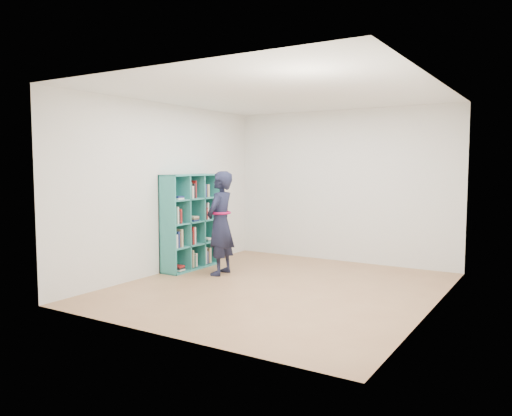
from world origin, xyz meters
The scene contains 9 objects.
floor centered at (0.00, 0.00, 0.00)m, with size 4.50×4.50×0.00m, color #976744.
ceiling centered at (0.00, 0.00, 2.60)m, with size 4.50×4.50×0.00m, color white.
wall_left centered at (-2.00, 0.00, 1.30)m, with size 0.02×4.50×2.60m, color silver.
wall_right centered at (2.00, 0.00, 1.30)m, with size 0.02×4.50×2.60m, color silver.
wall_back centered at (0.00, 2.25, 1.30)m, with size 4.00×0.02×2.60m, color silver.
wall_front centered at (0.00, -2.25, 1.30)m, with size 4.00×0.02×2.60m, color silver.
bookshelf centered at (-1.85, 0.38, 0.74)m, with size 0.33×1.14×1.52m.
person centered at (-1.16, 0.27, 0.79)m, with size 0.45×0.62×1.57m.
smartphone centered at (-1.31, 0.34, 0.89)m, with size 0.03×0.10×0.14m.
Camera 1 is at (3.23, -5.82, 1.67)m, focal length 35.00 mm.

